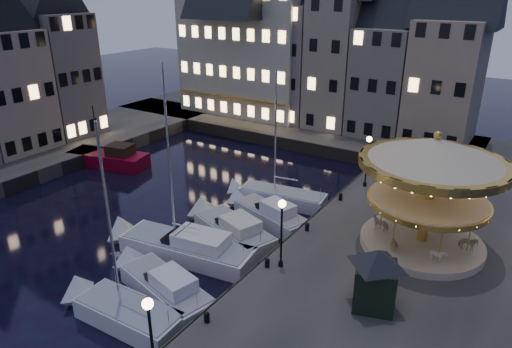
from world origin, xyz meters
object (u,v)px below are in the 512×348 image
Objects in this scene: bollard_a at (207,317)px; carousel at (432,173)px; streetlamp_b at (282,224)px; motorboat_a at (122,312)px; streetlamp_a at (151,330)px; bollard_b at (267,262)px; ticket_kiosk at (377,269)px; motorboat_c at (182,246)px; motorboat_e at (267,214)px; bollard_c at (307,226)px; motorboat_b at (162,286)px; bollard_d at (341,196)px; streetlamp_c at (368,154)px; motorboat_f at (276,196)px; red_fishing_boat at (110,159)px; motorboat_d at (231,229)px.

bollard_a is 0.07× the size of carousel.
streetlamp_b is 9.56m from motorboat_a.
streetlamp_b is at bearing 90.00° from streetlamp_a.
bollard_b is 6.49m from ticket_kiosk.
carousel is (13.06, 7.29, 5.48)m from motorboat_c.
bollard_a is at bearing -71.42° from motorboat_e.
motorboat_c is 12.80m from ticket_kiosk.
bollard_c is at bearing 67.69° from motorboat_a.
motorboat_c is at bearing 139.79° from bollard_a.
motorboat_e is (0.36, 10.62, -0.00)m from motorboat_b.
bollard_b is 6.02m from motorboat_b.
streetlamp_c is at bearing 80.27° from bollard_d.
motorboat_c is (-6.88, 9.31, -3.34)m from streetlamp_a.
motorboat_f is at bearing -144.56° from streetlamp_c.
streetlamp_a is at bearing -81.47° from bollard_a.
red_fishing_boat is 2.25× the size of ticket_kiosk.
red_fishing_boat is at bearing 164.25° from ticket_kiosk.
ticket_kiosk is (12.49, 0.17, 2.79)m from motorboat_c.
streetlamp_a is at bearing -36.95° from red_fishing_boat.
motorboat_e is at bearing 108.58° from bollard_a.
motorboat_d is 13.55m from carousel.
streetlamp_a reaches higher than bollard_b.
bollard_a is 0.08× the size of motorboat_b.
motorboat_e is at bearing 87.12° from motorboat_a.
carousel reaches higher than streetlamp_a.
motorboat_e reaches higher than bollard_a.
streetlamp_a is 0.36× the size of motorboat_a.
streetlamp_a is 20.51m from motorboat_f.
motorboat_f is (1.05, 10.04, -0.15)m from motorboat_c.
carousel reaches higher than streetlamp_c.
bollard_a and bollard_b have the same top height.
motorboat_f is (-1.13, 3.17, -0.11)m from motorboat_e.
bollard_b is at bearing 93.61° from streetlamp_a.
bollard_c is 8.20m from motorboat_c.
streetlamp_a is at bearing -66.41° from motorboat_d.
motorboat_e is at bearing -177.82° from carousel.
bollard_d is 0.05× the size of motorboat_f.
carousel is at bearing 46.32° from bollard_b.
streetlamp_a is 8.24m from motorboat_b.
motorboat_b is at bearing -135.49° from carousel.
motorboat_a is 6.60m from motorboat_c.
motorboat_d is at bearing -162.45° from carousel.
streetlamp_b is 0.39× the size of motorboat_f.
bollard_a is 4.81m from motorboat_b.
bollard_c is at bearing 63.53° from motorboat_b.
motorboat_d is 1.05× the size of motorboat_e.
motorboat_c reaches higher than motorboat_e.
ticket_kiosk is (10.66, 3.91, 2.83)m from motorboat_b.
red_fishing_boat reaches higher than ticket_kiosk.
red_fishing_boat is 30.40m from ticket_kiosk.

